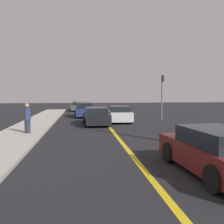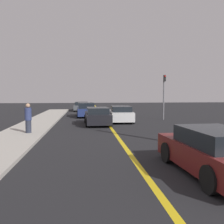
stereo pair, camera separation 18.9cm
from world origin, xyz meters
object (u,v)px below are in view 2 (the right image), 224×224
(car_far_distant, at_px, (121,114))
(pedestrian_far_standing, at_px, (28,118))
(car_parked_left_lot, at_px, (86,110))
(car_oncoming_far, at_px, (81,106))
(car_near_right_lane, at_px, (213,152))
(car_ahead_center, at_px, (97,116))
(traffic_light, at_px, (164,92))

(car_far_distant, height_order, pedestrian_far_standing, pedestrian_far_standing)
(car_parked_left_lot, xyz_separation_m, car_oncoming_far, (-0.61, 8.69, -0.09))
(pedestrian_far_standing, bearing_deg, car_oncoming_far, 82.29)
(car_near_right_lane, bearing_deg, car_parked_left_lot, 98.21)
(car_ahead_center, height_order, car_parked_left_lot, car_parked_left_lot)
(traffic_light, bearing_deg, car_near_right_lane, -102.32)
(car_oncoming_far, height_order, traffic_light, traffic_light)
(car_near_right_lane, relative_size, car_parked_left_lot, 1.07)
(car_near_right_lane, xyz_separation_m, traffic_light, (3.20, 14.64, 1.75))
(car_ahead_center, distance_m, traffic_light, 6.89)
(car_far_distant, relative_size, car_oncoming_far, 0.84)
(car_near_right_lane, xyz_separation_m, car_ahead_center, (-2.79, 11.72, -0.03))
(car_far_distant, bearing_deg, pedestrian_far_standing, -134.04)
(car_ahead_center, height_order, pedestrian_far_standing, pedestrian_far_standing)
(pedestrian_far_standing, bearing_deg, car_near_right_lane, -47.60)
(pedestrian_far_standing, height_order, traffic_light, traffic_light)
(car_far_distant, distance_m, traffic_light, 4.58)
(car_near_right_lane, xyz_separation_m, car_oncoming_far, (-4.21, 26.68, -0.07))
(car_near_right_lane, relative_size, car_oncoming_far, 0.91)
(car_oncoming_far, bearing_deg, pedestrian_far_standing, -95.46)
(car_near_right_lane, height_order, car_oncoming_far, car_near_right_lane)
(pedestrian_far_standing, xyz_separation_m, traffic_light, (10.01, 7.17, 1.46))
(car_parked_left_lot, relative_size, traffic_light, 1.05)
(car_far_distant, bearing_deg, car_near_right_lane, -84.86)
(car_ahead_center, height_order, car_oncoming_far, car_ahead_center)
(car_near_right_lane, relative_size, traffic_light, 1.12)
(car_far_distant, xyz_separation_m, pedestrian_far_standing, (-6.01, -5.86, 0.32))
(pedestrian_far_standing, bearing_deg, traffic_light, 35.62)
(car_parked_left_lot, height_order, traffic_light, traffic_light)
(car_parked_left_lot, bearing_deg, car_ahead_center, -84.70)
(car_parked_left_lot, bearing_deg, pedestrian_far_standing, -109.08)
(car_far_distant, bearing_deg, traffic_light, 19.81)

